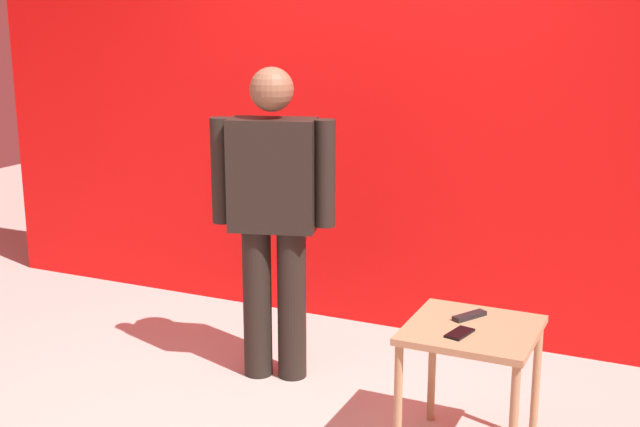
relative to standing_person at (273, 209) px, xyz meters
The scene contains 5 objects.
back_wall_red 1.16m from the standing_person, 81.29° to the left, with size 5.45×0.12×3.05m, color red.
standing_person is the anchor object (origin of this frame).
side_table 1.27m from the standing_person, 18.40° to the right, with size 0.54×0.54×0.60m.
cell_phone 1.26m from the standing_person, 23.48° to the right, with size 0.07×0.14×0.01m, color black.
tv_remote 1.18m from the standing_person, 14.43° to the right, with size 0.04×0.17×0.02m, color black.
Camera 1 is at (1.79, -3.09, 1.90)m, focal length 46.92 mm.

